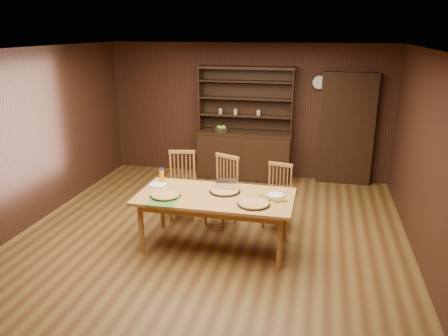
% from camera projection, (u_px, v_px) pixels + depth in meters
% --- Properties ---
extents(floor, '(6.00, 6.00, 0.00)m').
position_uv_depth(floor, '(210.00, 239.00, 6.18)').
color(floor, brown).
rests_on(floor, ground).
extents(room_shell, '(6.00, 6.00, 6.00)m').
position_uv_depth(room_shell, '(208.00, 131.00, 5.70)').
color(room_shell, silver).
rests_on(room_shell, floor).
extents(china_hutch, '(1.84, 0.52, 2.17)m').
position_uv_depth(china_hutch, '(245.00, 149.00, 8.56)').
color(china_hutch, black).
rests_on(china_hutch, floor).
extents(doorway, '(1.00, 0.18, 2.10)m').
position_uv_depth(doorway, '(346.00, 129.00, 8.15)').
color(doorway, black).
rests_on(doorway, floor).
extents(wall_clock, '(0.30, 0.05, 0.30)m').
position_uv_depth(wall_clock, '(319.00, 82.00, 8.06)').
color(wall_clock, black).
rests_on(wall_clock, room_shell).
extents(dining_table, '(2.06, 1.03, 0.75)m').
position_uv_depth(dining_table, '(215.00, 200.00, 5.78)').
color(dining_table, '#C08E42').
rests_on(dining_table, floor).
extents(chair_left, '(0.51, 0.49, 1.05)m').
position_uv_depth(chair_left, '(182.00, 182.00, 6.81)').
color(chair_left, '#A66C39').
rests_on(chair_left, floor).
extents(chair_center, '(0.56, 0.55, 1.06)m').
position_uv_depth(chair_center, '(223.00, 188.00, 6.57)').
color(chair_center, '#A66C39').
rests_on(chair_center, floor).
extents(chair_right, '(0.46, 0.45, 0.96)m').
position_uv_depth(chair_right, '(278.00, 194.00, 6.50)').
color(chair_right, '#A66C39').
rests_on(chair_right, floor).
extents(pizza_left, '(0.41, 0.41, 0.04)m').
position_uv_depth(pizza_left, '(165.00, 195.00, 5.72)').
color(pizza_left, black).
rests_on(pizza_left, dining_table).
extents(pizza_right, '(0.42, 0.42, 0.04)m').
position_uv_depth(pizza_right, '(254.00, 203.00, 5.44)').
color(pizza_right, black).
rests_on(pizza_right, dining_table).
extents(pizza_center, '(0.42, 0.42, 0.04)m').
position_uv_depth(pizza_center, '(225.00, 191.00, 5.87)').
color(pizza_center, black).
rests_on(pizza_center, dining_table).
extents(cooling_rack, '(0.43, 0.43, 0.02)m').
position_uv_depth(cooling_rack, '(163.00, 201.00, 5.55)').
color(cooling_rack, green).
rests_on(cooling_rack, dining_table).
extents(plate_left, '(0.27, 0.27, 0.02)m').
position_uv_depth(plate_left, '(158.00, 185.00, 6.13)').
color(plate_left, silver).
rests_on(plate_left, dining_table).
extents(plate_right, '(0.24, 0.24, 0.02)m').
position_uv_depth(plate_right, '(276.00, 195.00, 5.75)').
color(plate_right, silver).
rests_on(plate_right, dining_table).
extents(foil_dish, '(0.31, 0.24, 0.11)m').
position_uv_depth(foil_dish, '(226.00, 185.00, 5.99)').
color(foil_dish, white).
rests_on(foil_dish, dining_table).
extents(juice_bottle, '(0.07, 0.07, 0.22)m').
position_uv_depth(juice_bottle, '(162.00, 176.00, 6.20)').
color(juice_bottle, orange).
rests_on(juice_bottle, dining_table).
extents(pot_holder_a, '(0.24, 0.24, 0.01)m').
position_uv_depth(pot_holder_a, '(278.00, 199.00, 5.61)').
color(pot_holder_a, '#A21D12').
rests_on(pot_holder_a, dining_table).
extents(pot_holder_b, '(0.30, 0.30, 0.02)m').
position_uv_depth(pot_holder_b, '(262.00, 199.00, 5.61)').
color(pot_holder_b, '#A21D12').
rests_on(pot_holder_b, dining_table).
extents(fruit_bowl, '(0.30, 0.30, 0.12)m').
position_uv_depth(fruit_bowl, '(221.00, 129.00, 8.47)').
color(fruit_bowl, black).
rests_on(fruit_bowl, china_hutch).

